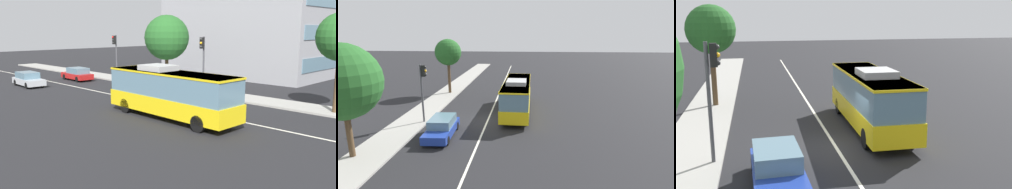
# 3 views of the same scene
# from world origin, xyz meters

# --- Properties ---
(ground_plane) EXTENTS (160.00, 160.00, 0.00)m
(ground_plane) POSITION_xyz_m (0.00, 0.00, 0.00)
(ground_plane) COLOR black
(sidewalk_kerb) EXTENTS (80.00, 3.04, 0.14)m
(sidewalk_kerb) POSITION_xyz_m (0.00, 6.66, 0.07)
(sidewalk_kerb) COLOR #9E9B93
(sidewalk_kerb) RESTS_ON ground_plane
(lane_centre_line) EXTENTS (76.00, 0.16, 0.01)m
(lane_centre_line) POSITION_xyz_m (0.00, 0.00, 0.01)
(lane_centre_line) COLOR silver
(lane_centre_line) RESTS_ON ground_plane
(transit_bus) EXTENTS (10.06, 2.75, 3.46)m
(transit_bus) POSITION_xyz_m (2.84, -2.56, 1.81)
(transit_bus) COLOR yellow
(transit_bus) RESTS_ON ground_plane
(sedan_blue) EXTENTS (4.56, 1.96, 1.46)m
(sedan_blue) POSITION_xyz_m (-3.72, 2.99, 0.72)
(sedan_blue) COLOR #1E3899
(sedan_blue) RESTS_ON ground_plane
(traffic_light_near_corner) EXTENTS (0.33, 0.62, 5.20)m
(traffic_light_near_corner) POSITION_xyz_m (-0.98, 5.35, 3.56)
(traffic_light_near_corner) COLOR #47474C
(traffic_light_near_corner) RESTS_ON ground_plane
(street_tree_kerbside_left) EXTENTS (3.28, 3.28, 6.96)m
(street_tree_kerbside_left) POSITION_xyz_m (10.08, 6.37, 5.27)
(street_tree_kerbside_left) COLOR #4C3823
(street_tree_kerbside_left) RESTS_ON ground_plane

